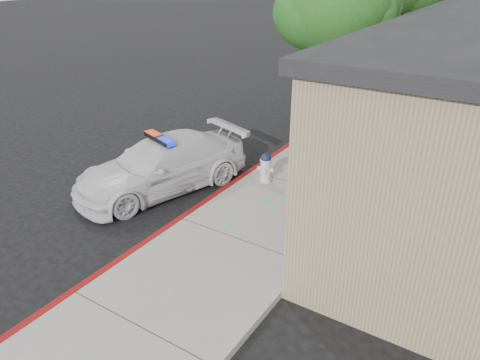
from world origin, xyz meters
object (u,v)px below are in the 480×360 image
police_car (162,165)px  street_tree_mid (349,3)px  fire_hydrant (266,167)px  street_tree_near (334,10)px

police_car → street_tree_mid: size_ratio=0.91×
street_tree_mid → fire_hydrant: bearing=-95.5°
police_car → street_tree_mid: street_tree_mid is taller
street_tree_near → street_tree_mid: 1.34m
fire_hydrant → street_tree_mid: 5.52m
fire_hydrant → street_tree_near: size_ratio=0.14×
police_car → street_tree_near: bearing=76.4°
police_car → street_tree_near: size_ratio=0.92×
police_car → street_tree_near: street_tree_near is taller
street_tree_near → police_car: bearing=-122.0°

